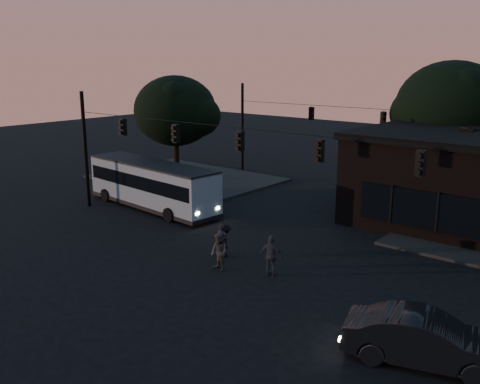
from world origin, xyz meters
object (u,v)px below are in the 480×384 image
Objects in this scene: bus at (152,183)px; pedestrian_d at (226,240)px; pedestrian_a at (221,241)px; pedestrian_b at (219,252)px; car at (426,340)px; pedestrian_c at (271,256)px.

pedestrian_d is (9.45, -3.58, -0.89)m from bus.
pedestrian_b is (0.98, -1.28, 0.02)m from pedestrian_a.
bus reaches higher than pedestrian_d.
pedestrian_b reaches higher than pedestrian_a.
pedestrian_a is (9.45, -3.89, -0.84)m from bus.
bus reaches higher than pedestrian_a.
bus is 11.67m from pedestrian_b.
pedestrian_a is at bearing 58.00° from car.
pedestrian_d is at bearing -16.22° from bus.
pedestrian_a is (-11.22, 2.92, 0.02)m from car.
pedestrian_c reaches higher than car.
bus is at bearing 167.27° from pedestrian_b.
bus reaches higher than car.
car is 2.92× the size of pedestrian_b.
car is 10.37m from pedestrian_b.
pedestrian_c is (2.23, 1.02, 0.07)m from pedestrian_b.
pedestrian_b is at bearing 165.14° from pedestrian_d.
pedestrian_c is at bearing -146.58° from pedestrian_d.
bus is 2.14× the size of car.
car is 2.98× the size of pedestrian_a.
pedestrian_a is 3.22m from pedestrian_c.
pedestrian_a is at bearing 141.18° from pedestrian_b.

